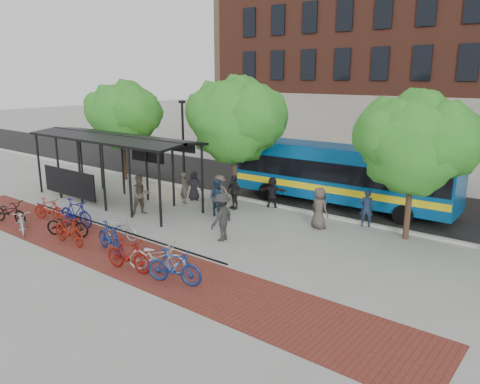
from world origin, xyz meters
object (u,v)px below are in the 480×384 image
Objects in this scene: pedestrian_7 at (366,208)px; pedestrian_2 at (217,197)px; bike_4 at (67,224)px; pedestrian_8 at (141,195)px; tree_b at (237,117)px; bike_0 at (10,212)px; bus at (341,172)px; bike_6 at (121,228)px; bike_5 at (69,230)px; tree_a at (123,113)px; pedestrian_1 at (184,188)px; pedestrian_0 at (194,185)px; pedestrian_4 at (234,192)px; pedestrian_9 at (222,217)px; bike_3 at (76,213)px; pedestrian_3 at (220,193)px; bike_2 at (22,221)px; bike_10 at (157,257)px; lamp_post_left at (183,143)px; pedestrian_6 at (319,208)px; bike_7 at (110,237)px; pedestrian_5 at (272,192)px; tree_c at (417,140)px; bike_9 at (128,255)px; bike_1 at (49,209)px; bike_11 at (174,267)px.

pedestrian_2 is at bearing -3.05° from pedestrian_7.
pedestrian_8 reaches higher than bike_4.
tree_b reaches higher than bike_0.
bike_6 is at bearing -117.01° from bus.
bike_5 is 1.10× the size of bike_6.
tree_a is 9.01m from tree_b.
bike_4 is at bearing 103.76° from pedestrian_1.
bike_4 is 1.20× the size of pedestrian_0.
tree_a is 3.60× the size of pedestrian_4.
tree_b is at bearing -150.18° from bus.
bike_3 is at bearing -73.39° from pedestrian_9.
pedestrian_3 reaches higher than pedestrian_2.
pedestrian_1 is at bearing -150.71° from pedestrian_4.
bike_3 is at bearing 94.30° from pedestrian_1.
pedestrian_9 reaches higher than pedestrian_2.
pedestrian_8 is at bearing 3.14° from bike_2.
bike_4 is 6.44m from pedestrian_9.
bike_5 is (7.71, -8.95, -3.65)m from tree_a.
pedestrian_1 is 9.26m from pedestrian_7.
bike_10 is 7.07m from pedestrian_8.
pedestrian_9 reaches higher than pedestrian_1.
pedestrian_8 is at bearing -117.00° from pedestrian_4.
pedestrian_6 is at bearing -7.85° from lamp_post_left.
bike_5 is at bearing 114.32° from bike_7.
pedestrian_5 is 5.00m from pedestrian_7.
pedestrian_6 is (7.65, 7.38, 0.41)m from bike_4.
tree_c is 3.10× the size of pedestrian_8.
pedestrian_3 is (4.51, -2.07, -1.83)m from lamp_post_left.
pedestrian_9 is at bearing -44.42° from pedestrian_4.
pedestrian_2 is 1.38m from pedestrian_4.
bus is 15.79m from bike_0.
pedestrian_4 is at bearing 5.46° from bike_9.
pedestrian_5 is at bearing 1.90° from lamp_post_left.
tree_b is 0.57× the size of bus.
bike_10 reaches higher than bike_1.
bike_11 is at bearing -62.51° from bike_2.
tree_a is 10.57m from pedestrian_2.
tree_a is 3.48× the size of bike_6.
bike_9 is at bearing -63.70° from bike_2.
pedestrian_8 reaches higher than pedestrian_7.
bike_0 is 1.11× the size of pedestrian_2.
bike_10 is (-5.53, -8.61, -3.49)m from tree_c.
bike_10 is 1.17× the size of pedestrian_6.
tree_c is 5.76m from bus.
pedestrian_8 is (6.74, -4.48, -3.28)m from tree_a.
pedestrian_9 is at bearing -102.12° from bus.
tree_a is at bearing -170.25° from bus.
tree_c is 9.15m from pedestrian_2.
pedestrian_9 reaches higher than bike_5.
pedestrian_7 is at bearing 167.62° from tree_c.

